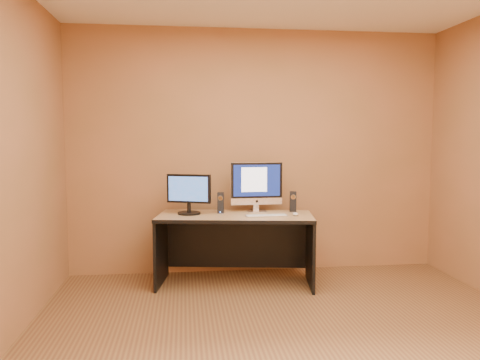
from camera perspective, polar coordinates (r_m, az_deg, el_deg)
The scene contains 11 objects.
floor at distance 3.42m, azimuth 7.55°, elevation -20.00°, with size 4.00×4.00×0.00m, color brown.
walls at distance 3.10m, azimuth 7.84°, elevation 2.32°, with size 4.00×4.00×2.60m, color #A46742, non-canonical shape.
desk at distance 4.66m, azimuth -0.58°, elevation -8.49°, with size 1.51×0.66×0.70m, color tan, non-canonical shape.
imac at distance 4.76m, azimuth 2.08°, elevation -0.80°, with size 0.54×0.20×0.52m, color silver, non-canonical shape.
second_monitor at distance 4.63m, azimuth -6.25°, elevation -1.75°, with size 0.45×0.23×0.40m, color black, non-canonical shape.
speaker_left at distance 4.70m, azimuth -2.37°, elevation -2.78°, with size 0.06×0.07×0.21m, color black, non-canonical shape.
speaker_right at distance 4.81m, azimuth 6.47°, elevation -2.62°, with size 0.06×0.07×0.21m, color black, non-canonical shape.
keyboard at distance 4.50m, azimuth 3.24°, elevation -4.36°, with size 0.40×0.11×0.02m, color silver.
mouse at distance 4.58m, azimuth 6.78°, elevation -4.13°, with size 0.05×0.10×0.03m, color silver.
cable_a at distance 4.91m, azimuth 2.55°, elevation -3.61°, with size 0.01×0.01×0.21m, color black.
cable_b at distance 4.90m, azimuth 1.34°, elevation -3.62°, with size 0.01×0.01×0.17m, color black.
Camera 1 is at (-0.79, -2.99, 1.45)m, focal length 35.00 mm.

